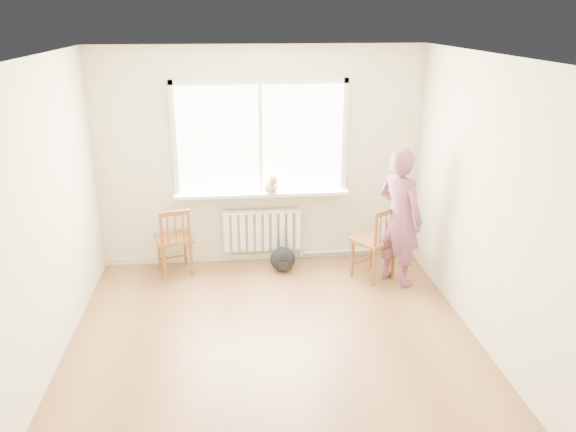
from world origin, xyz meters
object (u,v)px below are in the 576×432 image
object	(u,v)px
chair_right	(377,243)
chair_left	(175,241)
backpack	(283,259)
cat	(271,184)
person	(400,218)

from	to	relation	value
chair_right	chair_left	bearing A→B (deg)	-42.29
chair_left	backpack	distance (m)	1.34
chair_left	cat	distance (m)	1.35
cat	backpack	size ratio (longest dim) A/B	1.37
person	backpack	xyz separation A→B (m)	(-1.32, 0.43, -0.66)
cat	backpack	distance (m)	0.94
chair_left	cat	bearing A→B (deg)	171.54
person	cat	distance (m)	1.59
cat	person	bearing A→B (deg)	-33.35
chair_right	backpack	distance (m)	1.18
chair_left	chair_right	world-z (taller)	chair_right
chair_right	backpack	xyz separation A→B (m)	(-1.09, 0.33, -0.31)
chair_left	cat	world-z (taller)	cat
person	chair_left	bearing A→B (deg)	44.79
chair_left	cat	xyz separation A→B (m)	(1.19, 0.17, 0.63)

